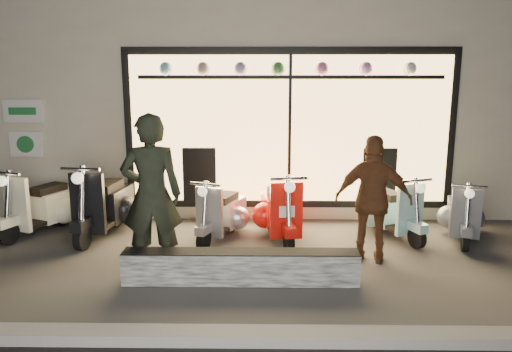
{
  "coord_description": "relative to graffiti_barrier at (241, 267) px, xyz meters",
  "views": [
    {
      "loc": [
        0.37,
        -6.25,
        2.48
      ],
      "look_at": [
        0.27,
        0.6,
        1.05
      ],
      "focal_mm": 35.0,
      "sensor_mm": 36.0,
      "label": 1
    }
  ],
  "objects": [
    {
      "name": "graffiti_barrier",
      "position": [
        0.0,
        0.0,
        0.0
      ],
      "size": [
        2.8,
        0.28,
        0.4
      ],
      "primitive_type": "cube",
      "color": "black",
      "rests_on": "ground"
    },
    {
      "name": "ground",
      "position": [
        -0.1,
        0.65,
        -0.2
      ],
      "size": [
        40.0,
        40.0,
        0.0
      ],
      "primitive_type": "plane",
      "color": "#383533",
      "rests_on": "ground"
    },
    {
      "name": "scooter_silver",
      "position": [
        -0.34,
        1.75,
        0.17
      ],
      "size": [
        0.71,
        1.28,
        0.92
      ],
      "rotation": [
        0.0,
        0.0,
        -0.36
      ],
      "color": "black",
      "rests_on": "ground"
    },
    {
      "name": "shop_building",
      "position": [
        -0.1,
        5.63,
        1.9
      ],
      "size": [
        10.2,
        6.23,
        4.2
      ],
      "color": "beige",
      "rests_on": "ground"
    },
    {
      "name": "scooter_red",
      "position": [
        0.51,
        1.72,
        0.21
      ],
      "size": [
        0.6,
        1.45,
        1.03
      ],
      "rotation": [
        0.0,
        0.0,
        0.15
      ],
      "color": "black",
      "rests_on": "ground"
    },
    {
      "name": "scooter_grey",
      "position": [
        3.3,
        1.75,
        0.16
      ],
      "size": [
        0.64,
        1.27,
        0.91
      ],
      "rotation": [
        0.0,
        0.0,
        -0.28
      ],
      "color": "black",
      "rests_on": "ground"
    },
    {
      "name": "scooter_cream",
      "position": [
        -3.17,
        1.99,
        0.21
      ],
      "size": [
        0.83,
        1.41,
        1.03
      ],
      "rotation": [
        0.0,
        0.0,
        -0.41
      ],
      "color": "black",
      "rests_on": "ground"
    },
    {
      "name": "scooter_black",
      "position": [
        -2.19,
        1.91,
        0.25
      ],
      "size": [
        0.64,
        1.59,
        1.13
      ],
      "rotation": [
        0.0,
        0.0,
        -0.13
      ],
      "color": "black",
      "rests_on": "ground"
    },
    {
      "name": "woman",
      "position": [
        1.71,
        0.73,
        0.65
      ],
      "size": [
        1.06,
        0.62,
        1.69
      ],
      "primitive_type": "imported",
      "rotation": [
        0.0,
        0.0,
        2.93
      ],
      "color": "brown",
      "rests_on": "ground"
    },
    {
      "name": "man",
      "position": [
        -1.1,
        0.31,
        0.81
      ],
      "size": [
        0.79,
        0.57,
        2.01
      ],
      "primitive_type": "imported",
      "rotation": [
        0.0,
        0.0,
        3.27
      ],
      "color": "black",
      "rests_on": "ground"
    },
    {
      "name": "scooter_blue",
      "position": [
        2.22,
        1.88,
        0.18
      ],
      "size": [
        0.75,
        1.32,
        0.96
      ],
      "rotation": [
        0.0,
        0.0,
        0.37
      ],
      "color": "black",
      "rests_on": "ground"
    },
    {
      "name": "kerb",
      "position": [
        -0.1,
        -1.35,
        -0.14
      ],
      "size": [
        40.0,
        0.25,
        0.12
      ],
      "primitive_type": "cube",
      "color": "slate",
      "rests_on": "ground"
    }
  ]
}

